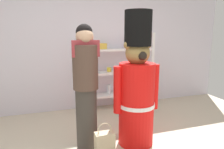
% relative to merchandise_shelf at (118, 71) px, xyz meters
% --- Properties ---
extents(back_wall, '(6.40, 0.12, 2.60)m').
position_rel_merchandise_shelf_xyz_m(back_wall, '(-0.69, 0.22, 0.54)').
color(back_wall, silver).
rests_on(back_wall, ground_plane).
extents(merchandise_shelf, '(1.48, 0.35, 1.54)m').
position_rel_merchandise_shelf_xyz_m(merchandise_shelf, '(0.00, 0.00, 0.00)').
color(merchandise_shelf, white).
rests_on(merchandise_shelf, ground_plane).
extents(teddy_bear_guard, '(0.66, 0.50, 1.81)m').
position_rel_merchandise_shelf_xyz_m(teddy_bear_guard, '(-0.25, -1.46, 0.03)').
color(teddy_bear_guard, red).
rests_on(teddy_bear_guard, ground_plane).
extents(person_shopper, '(0.34, 0.32, 1.64)m').
position_rel_merchandise_shelf_xyz_m(person_shopper, '(-0.93, -1.40, 0.10)').
color(person_shopper, '#38332D').
rests_on(person_shopper, ground_plane).
extents(shopping_bag, '(0.24, 0.14, 0.47)m').
position_rel_merchandise_shelf_xyz_m(shopping_bag, '(-0.77, -1.69, -0.59)').
color(shopping_bag, '#C1AD89').
rests_on(shopping_bag, ground_plane).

